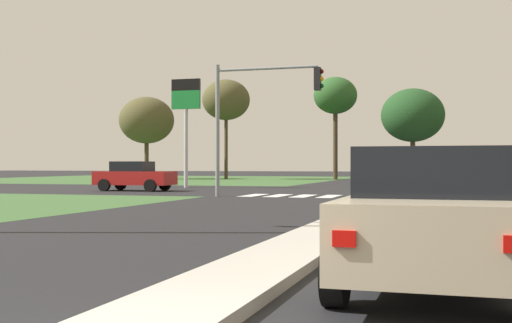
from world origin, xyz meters
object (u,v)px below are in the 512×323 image
treeline_fourth (413,115)px  fuel_price_totem (186,108)px  traffic_signal_near_left (255,105)px  car_red_fourth (134,176)px  treeline_third (335,96)px  pedestrian_at_median (414,168)px  car_beige_second (436,216)px  treeline_second (226,100)px  treeline_near (147,120)px

treeline_fourth → fuel_price_totem: bearing=-118.9°
traffic_signal_near_left → treeline_fourth: bearing=81.8°
car_red_fourth → treeline_third: (5.44, 29.23, 6.90)m
pedestrian_at_median → treeline_fourth: size_ratio=0.21×
car_beige_second → treeline_second: treeline_second is taller
fuel_price_totem → treeline_near: 25.04m
fuel_price_totem → treeline_third: bearing=78.5°
traffic_signal_near_left → treeline_fourth: size_ratio=0.72×
traffic_signal_near_left → fuel_price_totem: bearing=126.7°
car_beige_second → treeline_third: size_ratio=0.46×
traffic_signal_near_left → treeline_fourth: treeline_fourth is taller
treeline_second → treeline_near: bearing=-168.0°
treeline_second → pedestrian_at_median: bearing=-43.5°
fuel_price_totem → treeline_second: bearing=103.7°
car_beige_second → traffic_signal_near_left: bearing=112.7°
treeline_near → treeline_fourth: size_ratio=1.00×
car_red_fourth → treeline_fourth: (12.56, 27.09, 4.84)m
fuel_price_totem → treeline_near: treeline_near is taller
pedestrian_at_median → treeline_fourth: treeline_fourth is taller
pedestrian_at_median → treeline_second: bearing=36.2°
treeline_second → treeline_third: size_ratio=1.00×
treeline_third → fuel_price_totem: bearing=-101.5°
car_red_fourth → pedestrian_at_median: (13.70, 10.66, 0.35)m
fuel_price_totem → pedestrian_at_median: bearing=21.7°
traffic_signal_near_left → treeline_near: 37.44m
pedestrian_at_median → treeline_fourth: bearing=-6.4°
car_red_fourth → traffic_signal_near_left: 9.74m
car_beige_second → treeline_third: bearing=101.4°
car_beige_second → treeline_third: (-10.65, 53.04, 6.89)m
treeline_second → car_red_fourth: bearing=-80.1°
traffic_signal_near_left → fuel_price_totem: 12.43m
pedestrian_at_median → fuel_price_totem: (-13.08, -5.22, 3.65)m
pedestrian_at_median → treeline_near: size_ratio=0.21×
treeline_fourth → treeline_second: bearing=175.9°
pedestrian_at_median → treeline_near: bearing=48.2°
treeline_near → treeline_third: (17.99, 2.50, 2.03)m
fuel_price_totem → treeline_near: bearing=121.7°
car_beige_second → treeline_second: size_ratio=0.46×
car_beige_second → fuel_price_totem: fuel_price_totem is taller
treeline_near → treeline_third: size_ratio=0.84×
fuel_price_totem → treeline_near: size_ratio=0.82×
pedestrian_at_median → treeline_fourth: (-1.13, 16.43, 4.48)m
pedestrian_at_median → treeline_third: (-8.25, 18.57, 6.55)m
treeline_near → car_red_fourth: bearing=-64.9°
fuel_price_totem → treeline_third: size_ratio=0.69×
fuel_price_totem → treeline_fourth: size_ratio=0.82×
car_beige_second → treeline_fourth: bearing=94.0°
pedestrian_at_median → car_red_fourth: bearing=117.6°
traffic_signal_near_left → fuel_price_totem: size_ratio=0.87×
treeline_near → treeline_third: treeline_third is taller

